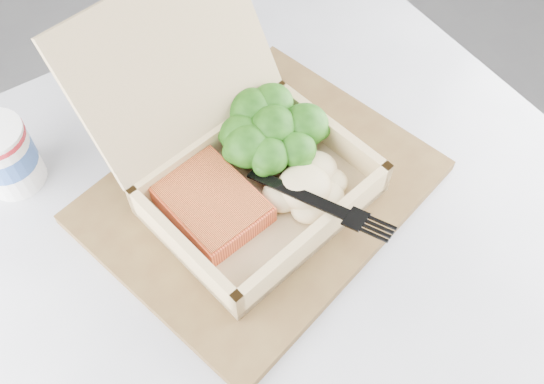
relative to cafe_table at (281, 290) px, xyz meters
name	(u,v)px	position (x,y,z in m)	size (l,w,h in m)	color
cafe_table	(281,290)	(0.00, 0.00, 0.00)	(0.82, 0.82, 0.70)	black
serving_tray	(261,192)	(-0.01, 0.04, 0.19)	(0.35, 0.28, 0.02)	brown
takeout_container	(232,151)	(-0.03, 0.07, 0.24)	(0.30, 0.32, 0.19)	tan
salmon_fillet	(211,203)	(-0.07, 0.03, 0.22)	(0.08, 0.11, 0.02)	orange
broccoli_pile	(273,134)	(0.03, 0.08, 0.23)	(0.13, 0.13, 0.05)	#317C1B
mashed_potatoes	(305,187)	(0.03, 0.01, 0.22)	(0.09, 0.08, 0.03)	#F7E1A0
plastic_fork	(279,183)	(0.00, 0.02, 0.23)	(0.10, 0.16, 0.03)	black
paper_cup	(4,154)	(-0.25, 0.18, 0.22)	(0.07, 0.07, 0.08)	white
receipt	(197,94)	(-0.02, 0.22, 0.18)	(0.07, 0.13, 0.00)	white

